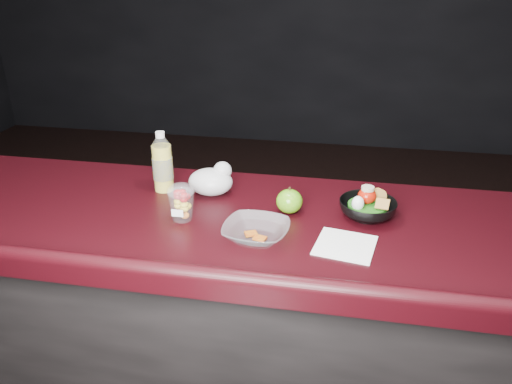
# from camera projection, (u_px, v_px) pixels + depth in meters

# --- Properties ---
(counter) EXTENTS (4.06, 0.71, 1.02)m
(counter) POSITION_uv_depth(u_px,v_px,m) (236.00, 344.00, 1.77)
(counter) COLOR black
(counter) RESTS_ON ground
(lemonade_bottle) EXTENTS (0.07, 0.07, 0.21)m
(lemonade_bottle) POSITION_uv_depth(u_px,v_px,m) (163.00, 166.00, 1.71)
(lemonade_bottle) COLOR yellow
(lemonade_bottle) RESTS_ON counter
(fruit_cup) EXTENTS (0.08, 0.08, 0.12)m
(fruit_cup) POSITION_uv_depth(u_px,v_px,m) (181.00, 201.00, 1.52)
(fruit_cup) COLOR white
(fruit_cup) RESTS_ON counter
(green_apple) EXTENTS (0.08, 0.08, 0.09)m
(green_apple) POSITION_uv_depth(u_px,v_px,m) (289.00, 201.00, 1.57)
(green_apple) COLOR #31880F
(green_apple) RESTS_ON counter
(plastic_bag) EXTENTS (0.15, 0.12, 0.11)m
(plastic_bag) POSITION_uv_depth(u_px,v_px,m) (212.00, 180.00, 1.69)
(plastic_bag) COLOR silver
(plastic_bag) RESTS_ON counter
(snack_bowl) EXTENTS (0.19, 0.19, 0.10)m
(snack_bowl) POSITION_uv_depth(u_px,v_px,m) (367.00, 207.00, 1.54)
(snack_bowl) COLOR black
(snack_bowl) RESTS_ON counter
(takeout_bowl) EXTENTS (0.20, 0.20, 0.05)m
(takeout_bowl) POSITION_uv_depth(u_px,v_px,m) (256.00, 232.00, 1.42)
(takeout_bowl) COLOR silver
(takeout_bowl) RESTS_ON counter
(paper_napkin) EXTENTS (0.19, 0.19, 0.00)m
(paper_napkin) POSITION_uv_depth(u_px,v_px,m) (345.00, 245.00, 1.40)
(paper_napkin) COLOR white
(paper_napkin) RESTS_ON counter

